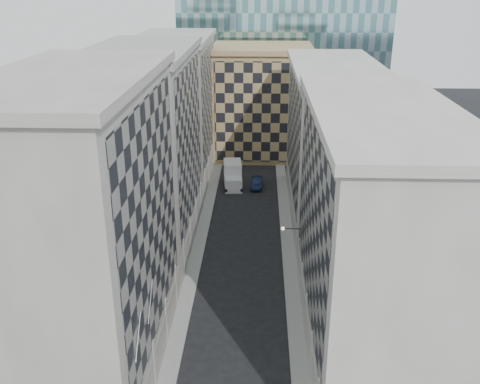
# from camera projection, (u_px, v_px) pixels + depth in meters

# --- Properties ---
(sidewalk_west) EXTENTS (1.50, 100.00, 0.15)m
(sidewalk_west) POSITION_uv_depth(u_px,v_px,m) (197.00, 252.00, 61.42)
(sidewalk_west) COLOR gray
(sidewalk_west) RESTS_ON ground
(sidewalk_east) EXTENTS (1.50, 100.00, 0.15)m
(sidewalk_east) POSITION_uv_depth(u_px,v_px,m) (289.00, 254.00, 61.05)
(sidewalk_east) COLOR gray
(sidewalk_east) RESTS_ON ground
(bldg_left_a) EXTENTS (10.80, 22.80, 23.70)m
(bldg_left_a) POSITION_uv_depth(u_px,v_px,m) (88.00, 234.00, 39.62)
(bldg_left_a) COLOR gray
(bldg_left_a) RESTS_ON ground
(bldg_left_b) EXTENTS (10.80, 22.80, 22.70)m
(bldg_left_b) POSITION_uv_depth(u_px,v_px,m) (148.00, 150.00, 60.19)
(bldg_left_b) COLOR gray
(bldg_left_b) RESTS_ON ground
(bldg_left_c) EXTENTS (10.80, 22.80, 21.70)m
(bldg_left_c) POSITION_uv_depth(u_px,v_px,m) (177.00, 110.00, 80.76)
(bldg_left_c) COLOR gray
(bldg_left_c) RESTS_ON ground
(bldg_right_a) EXTENTS (10.80, 26.80, 20.70)m
(bldg_right_a) POSITION_uv_depth(u_px,v_px,m) (371.00, 233.00, 43.12)
(bldg_right_a) COLOR #A8A49A
(bldg_right_a) RESTS_ON ground
(bldg_right_b) EXTENTS (10.80, 28.80, 19.70)m
(bldg_right_b) POSITION_uv_depth(u_px,v_px,m) (331.00, 142.00, 68.31)
(bldg_right_b) COLOR #A8A49A
(bldg_right_b) RESTS_ON ground
(tan_block) EXTENTS (16.80, 14.80, 18.80)m
(tan_block) POSITION_uv_depth(u_px,v_px,m) (262.00, 101.00, 92.77)
(tan_block) COLOR #A08655
(tan_block) RESTS_ON ground
(flagpoles_left) EXTENTS (0.10, 6.33, 2.33)m
(flagpoles_left) POSITION_uv_depth(u_px,v_px,m) (144.00, 318.00, 36.24)
(flagpoles_left) COLOR gray
(flagpoles_left) RESTS_ON ground
(bracket_lamp) EXTENTS (1.98, 0.36, 0.36)m
(bracket_lamp) POSITION_uv_depth(u_px,v_px,m) (285.00, 229.00, 53.23)
(bracket_lamp) COLOR black
(bracket_lamp) RESTS_ON ground
(box_truck) EXTENTS (3.17, 6.58, 3.49)m
(box_truck) POSITION_uv_depth(u_px,v_px,m) (233.00, 176.00, 80.82)
(box_truck) COLOR silver
(box_truck) RESTS_ON ground
(dark_car) EXTENTS (1.83, 4.69, 1.52)m
(dark_car) POSITION_uv_depth(u_px,v_px,m) (257.00, 183.00, 80.27)
(dark_car) COLOR #0D1931
(dark_car) RESTS_ON ground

